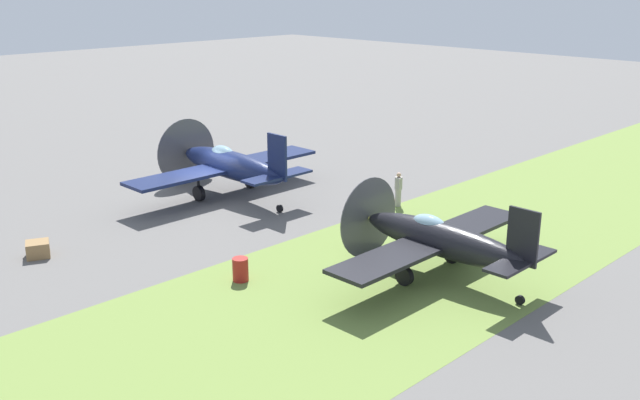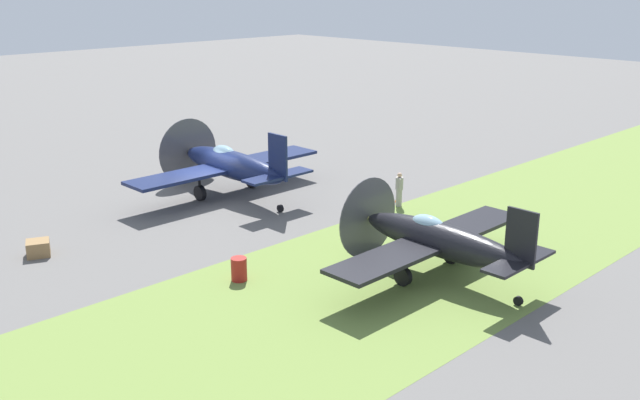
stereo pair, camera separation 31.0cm
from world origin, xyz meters
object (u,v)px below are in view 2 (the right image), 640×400
Objects in this scene: airplane_lead at (230,164)px; fuel_drum at (239,269)px; airplane_wingman at (437,239)px; runway_marker_cone at (398,198)px; supply_crate at (38,248)px; ground_crew_chief at (399,189)px.

airplane_lead is 12.40× the size of fuel_drum.
runway_marker_cone is (6.29, 7.08, -1.30)m from airplane_wingman.
airplane_lead is 11.03m from supply_crate.
airplane_wingman reaches higher than ground_crew_chief.
airplane_wingman is 16.15m from supply_crate.
airplane_wingman is 9.56m from runway_marker_cone.
fuel_drum is at bearing -125.84° from airplane_lead.
fuel_drum is at bearing -38.79° from ground_crew_chief.
ground_crew_chief is 11.51m from fuel_drum.
airplane_lead is at bearing 85.72° from airplane_wingman.
ground_crew_chief reaches higher than runway_marker_cone.
fuel_drum is 8.87m from supply_crate.
runway_marker_cone is (0.51, 0.45, -0.69)m from ground_crew_chief.
fuel_drum is (-11.37, -1.70, -0.46)m from ground_crew_chief.
supply_crate is (-10.87, -1.28, -1.36)m from airplane_lead.
runway_marker_cone is at bearing 47.93° from airplane_wingman.
fuel_drum is 12.08m from runway_marker_cone.
airplane_wingman is 23.03× the size of runway_marker_cone.
airplane_lead is 12.40× the size of supply_crate.
airplane_wingman reaches higher than runway_marker_cone.
ground_crew_chief is 1.92× the size of fuel_drum.
airplane_lead is 8.82m from ground_crew_chief.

